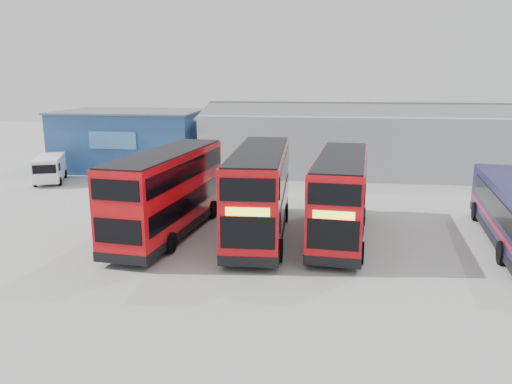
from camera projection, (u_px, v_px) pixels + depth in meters
name	position (u px, v px, depth m)	size (l,w,h in m)	color
ground_plane	(264.00, 236.00, 25.89)	(120.00, 120.00, 0.00)	gray
office_block	(132.00, 139.00, 44.46)	(12.30, 8.32, 5.12)	navy
maintenance_shed	(381.00, 140.00, 43.59)	(30.50, 12.00, 5.89)	#9AA0A8
double_decker_left	(168.00, 194.00, 25.58)	(3.63, 10.58, 4.39)	red
double_decker_centre	(260.00, 193.00, 25.47)	(2.98, 10.75, 4.51)	red
double_decker_right	(340.00, 197.00, 25.16)	(3.30, 10.23, 4.26)	red
panel_van	(50.00, 168.00, 38.74)	(3.36, 4.95, 2.02)	white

